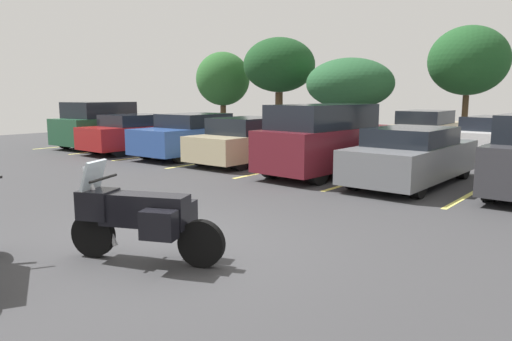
{
  "coord_description": "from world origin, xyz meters",
  "views": [
    {
      "loc": [
        5.29,
        -4.48,
        2.2
      ],
      "look_at": [
        -0.05,
        2.11,
        0.86
      ],
      "focal_mm": 33.7,
      "sensor_mm": 36.0,
      "label": 1
    }
  ],
  "objects_px": {
    "car_red": "(141,133)",
    "car_maroon": "(327,139)",
    "car_far_tan": "(426,131)",
    "car_champagne": "(251,141)",
    "car_green": "(105,125)",
    "car_blue": "(197,136)",
    "motorcycle_touring": "(140,216)",
    "car_far_white": "(498,136)",
    "car_grey": "(412,156)"
  },
  "relations": [
    {
      "from": "car_green",
      "to": "car_champagne",
      "type": "bearing_deg",
      "value": 1.64
    },
    {
      "from": "car_far_white",
      "to": "motorcycle_touring",
      "type": "bearing_deg",
      "value": -93.7
    },
    {
      "from": "car_green",
      "to": "car_far_tan",
      "type": "bearing_deg",
      "value": 34.67
    },
    {
      "from": "car_red",
      "to": "car_blue",
      "type": "distance_m",
      "value": 2.72
    },
    {
      "from": "car_blue",
      "to": "car_far_tan",
      "type": "bearing_deg",
      "value": 52.35
    },
    {
      "from": "car_grey",
      "to": "car_champagne",
      "type": "bearing_deg",
      "value": 175.98
    },
    {
      "from": "car_champagne",
      "to": "car_far_tan",
      "type": "height_order",
      "value": "car_far_tan"
    },
    {
      "from": "car_grey",
      "to": "car_far_white",
      "type": "relative_size",
      "value": 0.92
    },
    {
      "from": "motorcycle_touring",
      "to": "car_champagne",
      "type": "bearing_deg",
      "value": 120.7
    },
    {
      "from": "car_maroon",
      "to": "car_far_tan",
      "type": "bearing_deg",
      "value": 90.04
    },
    {
      "from": "car_champagne",
      "to": "car_far_tan",
      "type": "bearing_deg",
      "value": 67.07
    },
    {
      "from": "motorcycle_touring",
      "to": "car_blue",
      "type": "xyz_separation_m",
      "value": [
        -7.36,
        8.16,
        0.13
      ]
    },
    {
      "from": "car_green",
      "to": "car_maroon",
      "type": "height_order",
      "value": "car_maroon"
    },
    {
      "from": "car_maroon",
      "to": "car_champagne",
      "type": "bearing_deg",
      "value": 171.91
    },
    {
      "from": "car_maroon",
      "to": "car_grey",
      "type": "bearing_deg",
      "value": 1.27
    },
    {
      "from": "car_red",
      "to": "car_champagne",
      "type": "bearing_deg",
      "value": 3.79
    },
    {
      "from": "car_green",
      "to": "car_champagne",
      "type": "relative_size",
      "value": 0.96
    },
    {
      "from": "car_maroon",
      "to": "car_grey",
      "type": "distance_m",
      "value": 2.42
    },
    {
      "from": "car_blue",
      "to": "car_grey",
      "type": "distance_m",
      "value": 8.03
    },
    {
      "from": "car_green",
      "to": "car_grey",
      "type": "bearing_deg",
      "value": -0.7
    },
    {
      "from": "car_grey",
      "to": "car_maroon",
      "type": "bearing_deg",
      "value": -178.73
    },
    {
      "from": "motorcycle_touring",
      "to": "car_grey",
      "type": "height_order",
      "value": "car_grey"
    },
    {
      "from": "car_red",
      "to": "car_grey",
      "type": "xyz_separation_m",
      "value": [
        10.71,
        -0.04,
        -0.03
      ]
    },
    {
      "from": "car_green",
      "to": "car_far_white",
      "type": "relative_size",
      "value": 0.87
    },
    {
      "from": "car_blue",
      "to": "motorcycle_touring",
      "type": "bearing_deg",
      "value": -47.94
    },
    {
      "from": "car_red",
      "to": "car_green",
      "type": "bearing_deg",
      "value": 177.28
    },
    {
      "from": "car_blue",
      "to": "car_far_white",
      "type": "relative_size",
      "value": 0.97
    },
    {
      "from": "motorcycle_touring",
      "to": "car_champagne",
      "type": "xyz_separation_m",
      "value": [
        -4.83,
        8.14,
        0.09
      ]
    },
    {
      "from": "car_grey",
      "to": "car_far_white",
      "type": "height_order",
      "value": "car_far_white"
    },
    {
      "from": "motorcycle_touring",
      "to": "car_blue",
      "type": "relative_size",
      "value": 0.42
    },
    {
      "from": "car_blue",
      "to": "car_maroon",
      "type": "bearing_deg",
      "value": -4.67
    },
    {
      "from": "car_red",
      "to": "car_far_tan",
      "type": "height_order",
      "value": "car_far_tan"
    },
    {
      "from": "car_maroon",
      "to": "car_far_tan",
      "type": "height_order",
      "value": "car_maroon"
    },
    {
      "from": "car_far_tan",
      "to": "car_red",
      "type": "bearing_deg",
      "value": -137.37
    },
    {
      "from": "car_red",
      "to": "car_far_white",
      "type": "distance_m",
      "value": 13.2
    },
    {
      "from": "car_maroon",
      "to": "car_blue",
      "type": "bearing_deg",
      "value": 175.33
    },
    {
      "from": "car_far_tan",
      "to": "car_champagne",
      "type": "bearing_deg",
      "value": -112.93
    },
    {
      "from": "car_grey",
      "to": "motorcycle_touring",
      "type": "bearing_deg",
      "value": -94.87
    },
    {
      "from": "car_red",
      "to": "car_maroon",
      "type": "xyz_separation_m",
      "value": [
        8.31,
        -0.09,
        0.25
      ]
    },
    {
      "from": "car_champagne",
      "to": "car_maroon",
      "type": "relative_size",
      "value": 0.97
    },
    {
      "from": "car_green",
      "to": "car_red",
      "type": "distance_m",
      "value": 2.58
    },
    {
      "from": "car_champagne",
      "to": "car_grey",
      "type": "bearing_deg",
      "value": -4.02
    },
    {
      "from": "motorcycle_touring",
      "to": "car_maroon",
      "type": "height_order",
      "value": "car_maroon"
    },
    {
      "from": "car_far_tan",
      "to": "car_green",
      "type": "bearing_deg",
      "value": -145.33
    },
    {
      "from": "car_far_white",
      "to": "car_blue",
      "type": "bearing_deg",
      "value": -140.39
    },
    {
      "from": "car_far_tan",
      "to": "car_maroon",
      "type": "bearing_deg",
      "value": -89.96
    },
    {
      "from": "car_champagne",
      "to": "car_far_tan",
      "type": "xyz_separation_m",
      "value": [
        3.09,
        7.3,
        0.06
      ]
    },
    {
      "from": "car_grey",
      "to": "car_far_tan",
      "type": "relative_size",
      "value": 0.98
    },
    {
      "from": "car_champagne",
      "to": "car_far_white",
      "type": "relative_size",
      "value": 0.9
    },
    {
      "from": "car_grey",
      "to": "car_far_tan",
      "type": "xyz_separation_m",
      "value": [
        -2.4,
        7.69,
        0.08
      ]
    }
  ]
}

